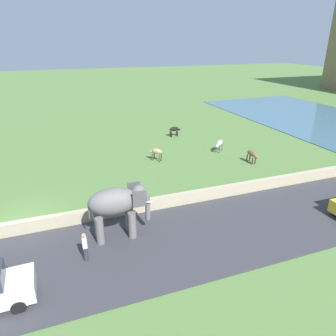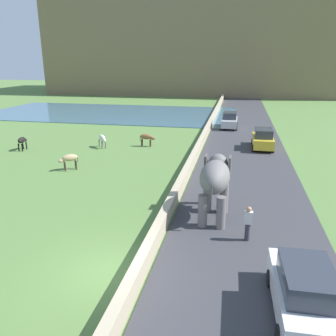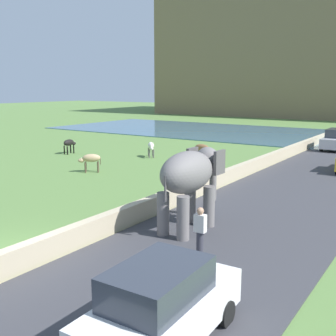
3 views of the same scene
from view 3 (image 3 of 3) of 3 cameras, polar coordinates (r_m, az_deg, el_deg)
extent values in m
plane|color=#567A3D|center=(14.15, -21.22, -11.37)|extent=(220.00, 220.00, 0.00)
cube|color=#38383D|center=(28.41, 21.21, -0.22)|extent=(7.00, 120.00, 0.06)
cube|color=tan|center=(27.53, 12.61, 0.69)|extent=(0.40, 110.00, 0.78)
cube|color=#426B84|center=(51.26, 4.59, 5.22)|extent=(36.00, 18.00, 0.08)
ellipsoid|color=slate|center=(14.82, 2.63, -0.55)|extent=(1.49, 2.74, 1.50)
cylinder|color=slate|center=(16.10, 3.04, -4.88)|extent=(0.44, 0.44, 1.60)
cylinder|color=slate|center=(15.68, 5.64, -5.36)|extent=(0.44, 0.44, 1.60)
cylinder|color=slate|center=(14.72, -0.67, -6.41)|extent=(0.44, 0.44, 1.60)
cylinder|color=slate|center=(14.26, 2.06, -7.00)|extent=(0.44, 0.44, 1.60)
ellipsoid|color=slate|center=(15.97, 5.42, 0.94)|extent=(1.03, 0.93, 1.10)
cube|color=#504C4C|center=(16.16, 3.34, 1.22)|extent=(0.14, 0.70, 0.90)
cube|color=#504C4C|center=(15.56, 7.08, 0.77)|extent=(0.14, 0.70, 0.90)
cylinder|color=slate|center=(16.55, 6.19, -1.86)|extent=(0.28, 0.28, 1.50)
cone|color=silver|center=(16.51, 5.44, -0.28)|extent=(0.14, 0.56, 0.17)
cone|color=silver|center=(16.29, 6.78, -0.46)|extent=(0.14, 0.56, 0.17)
cylinder|color=#504C4C|center=(13.84, -0.38, -2.87)|extent=(0.08, 0.08, 0.90)
cylinder|color=#33333D|center=(13.07, 4.39, -10.49)|extent=(0.22, 0.22, 0.85)
cube|color=silver|center=(12.83, 4.44, -7.56)|extent=(0.36, 0.22, 0.56)
sphere|color=tan|center=(12.71, 4.47, -5.90)|extent=(0.22, 0.22, 0.22)
cube|color=#B7B7BC|center=(37.32, 22.04, 3.30)|extent=(1.72, 4.01, 0.80)
cylinder|color=black|center=(36.29, 20.30, 2.58)|extent=(0.18, 0.60, 0.60)
cylinder|color=black|center=(38.80, 21.25, 3.02)|extent=(0.18, 0.60, 0.60)
cube|color=white|center=(8.93, -0.61, -19.32)|extent=(1.81, 4.04, 0.80)
cube|color=#2D333D|center=(8.43, -1.39, -15.50)|extent=(1.50, 2.24, 0.70)
cylinder|color=black|center=(10.46, -0.43, -16.98)|extent=(0.20, 0.60, 0.60)
cylinder|color=black|center=(9.79, 8.01, -19.20)|extent=(0.20, 0.60, 0.60)
ellipsoid|color=black|center=(33.84, -13.48, 3.42)|extent=(0.58, 1.15, 0.50)
cylinder|color=black|center=(34.31, -13.22, 2.56)|extent=(0.10, 0.10, 0.65)
cylinder|color=black|center=(34.12, -12.82, 2.53)|extent=(0.10, 0.10, 0.65)
cylinder|color=black|center=(33.73, -14.05, 2.38)|extent=(0.10, 0.10, 0.65)
cylinder|color=black|center=(33.53, -13.65, 2.35)|extent=(0.10, 0.10, 0.65)
ellipsoid|color=black|center=(34.34, -12.79, 3.31)|extent=(0.29, 0.43, 0.26)
cone|color=beige|center=(34.38, -12.92, 3.60)|extent=(0.04, 0.04, 0.12)
cone|color=beige|center=(34.27, -12.69, 3.58)|extent=(0.04, 0.04, 0.12)
cylinder|color=black|center=(33.46, -14.05, 2.97)|extent=(0.04, 0.04, 0.45)
ellipsoid|color=brown|center=(30.26, 4.67, 2.82)|extent=(1.12, 0.51, 0.50)
cylinder|color=#302014|center=(30.33, 5.44, 1.72)|extent=(0.10, 0.10, 0.65)
cylinder|color=#302014|center=(30.05, 5.19, 1.64)|extent=(0.10, 0.10, 0.65)
cylinder|color=#302014|center=(30.66, 4.13, 1.84)|extent=(0.10, 0.10, 0.65)
cylinder|color=#302014|center=(30.38, 3.87, 1.76)|extent=(0.10, 0.10, 0.65)
ellipsoid|color=brown|center=(30.02, 5.75, 2.44)|extent=(0.41, 0.26, 0.26)
cone|color=beige|center=(30.08, 5.83, 2.78)|extent=(0.04, 0.04, 0.12)
cone|color=beige|center=(29.91, 5.69, 2.74)|extent=(0.04, 0.04, 0.12)
cylinder|color=#302014|center=(30.53, 3.75, 2.52)|extent=(0.04, 0.04, 0.45)
ellipsoid|color=silver|center=(31.30, -2.35, 3.12)|extent=(1.06, 1.12, 0.50)
cylinder|color=#595753|center=(31.02, -2.00, 1.98)|extent=(0.10, 0.10, 0.65)
cylinder|color=#595753|center=(31.00, -2.56, 1.96)|extent=(0.10, 0.10, 0.65)
cylinder|color=#595753|center=(31.78, -2.13, 2.19)|extent=(0.10, 0.10, 0.65)
cylinder|color=#595753|center=(31.75, -2.68, 2.18)|extent=(0.10, 0.10, 0.65)
ellipsoid|color=silver|center=(30.70, -2.25, 2.68)|extent=(0.44, 0.46, 0.26)
cone|color=beige|center=(30.68, -2.08, 3.00)|extent=(0.04, 0.04, 0.12)
cone|color=beige|center=(30.67, -2.42, 2.99)|extent=(0.04, 0.04, 0.12)
cylinder|color=#595753|center=(31.86, -2.43, 2.89)|extent=(0.04, 0.04, 0.45)
ellipsoid|color=tan|center=(26.16, -10.46, 1.37)|extent=(1.13, 1.04, 0.50)
cylinder|color=#493D2C|center=(26.14, -11.28, 0.05)|extent=(0.10, 0.10, 0.65)
cylinder|color=#493D2C|center=(26.44, -11.22, 0.18)|extent=(0.10, 0.10, 0.65)
cylinder|color=#493D2C|center=(26.08, -9.60, 0.09)|extent=(0.10, 0.10, 0.65)
cylinder|color=#493D2C|center=(26.38, -9.56, 0.21)|extent=(0.10, 0.10, 0.65)
ellipsoid|color=tan|center=(26.24, -11.82, 1.02)|extent=(0.46, 0.44, 0.26)
cone|color=beige|center=(26.13, -11.86, 1.35)|extent=(0.04, 0.04, 0.12)
cone|color=beige|center=(26.30, -11.82, 1.42)|extent=(0.04, 0.04, 0.12)
cylinder|color=#493D2C|center=(26.15, -9.27, 0.96)|extent=(0.04, 0.04, 0.45)
camera|label=1|loc=(13.43, 75.25, 25.35)|focal=33.53mm
camera|label=2|loc=(7.63, -83.91, 19.10)|focal=36.66mm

